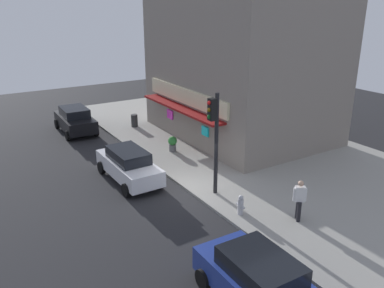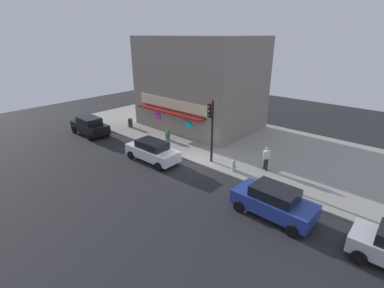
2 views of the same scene
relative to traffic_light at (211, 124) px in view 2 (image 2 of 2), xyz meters
name	(u,v)px [view 2 (image 2 of 2)]	position (x,y,z in m)	size (l,w,h in m)	color
ground_plane	(193,163)	(-1.06, -0.80, -3.10)	(53.34, 53.34, 0.00)	#232326
sidewalk	(237,140)	(-1.06, 5.27, -3.03)	(35.56, 12.14, 0.13)	gray
corner_building	(200,83)	(-6.45, 6.48, 1.39)	(11.08, 8.85, 8.72)	gray
traffic_light	(211,124)	(0.00, 0.00, 0.00)	(0.32, 0.58, 4.61)	black
fire_hydrant	(234,166)	(2.13, -0.13, -2.56)	(0.48, 0.24, 0.84)	#B2B2B7
trash_can	(130,123)	(-11.29, 1.19, -2.54)	(0.45, 0.45, 0.86)	#2D2D2D
pedestrian	(266,158)	(3.69, 1.53, -2.05)	(0.45, 0.49, 1.69)	black
potted_plant_by_doorway	(168,135)	(-5.70, 1.09, -2.48)	(0.52, 0.52, 0.88)	#59595B
parked_car_black	(90,126)	(-12.59, -2.51, -2.23)	(4.28, 2.15, 1.69)	black
parked_car_blue	(274,201)	(6.42, -2.87, -2.24)	(4.26, 2.18, 1.65)	navy
parked_car_white	(152,151)	(-3.53, -2.56, -2.26)	(4.43, 1.97, 1.61)	silver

